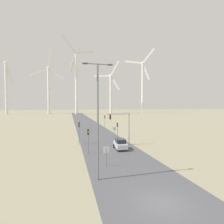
{
  "coord_description": "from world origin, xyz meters",
  "views": [
    {
      "loc": [
        -7.05,
        -12.28,
        7.78
      ],
      "look_at": [
        0.0,
        16.59,
        6.64
      ],
      "focal_mm": 28.0,
      "sensor_mm": 36.0,
      "label": 1
    }
  ],
  "objects_px": {
    "traffic_light_post_mid_left": "(79,128)",
    "streetlamp": "(98,109)",
    "traffic_light_post_mid_right": "(105,119)",
    "wind_turbine_left": "(49,85)",
    "stop_sign_far": "(114,130)",
    "wind_turbine_right": "(111,90)",
    "traffic_light_post_near_left": "(88,136)",
    "wind_turbine_far_left": "(6,83)",
    "car_approaching": "(120,144)",
    "wind_turbine_center": "(76,78)",
    "traffic_light_post_near_right": "(117,127)",
    "traffic_light_mast_overhead": "(122,122)",
    "wind_turbine_far_right": "(143,83)",
    "stop_sign_near": "(106,152)"
  },
  "relations": [
    {
      "from": "traffic_light_post_near_left",
      "to": "traffic_light_post_near_right",
      "type": "xyz_separation_m",
      "value": [
        7.68,
        10.14,
        -0.09
      ]
    },
    {
      "from": "stop_sign_far",
      "to": "wind_turbine_far_left",
      "type": "relative_size",
      "value": 0.05
    },
    {
      "from": "wind_turbine_right",
      "to": "traffic_light_post_mid_left",
      "type": "bearing_deg",
      "value": -105.73
    },
    {
      "from": "stop_sign_far",
      "to": "traffic_light_mast_overhead",
      "type": "xyz_separation_m",
      "value": [
        -0.35,
        -7.08,
        2.59
      ]
    },
    {
      "from": "wind_turbine_center",
      "to": "traffic_light_post_mid_right",
      "type": "bearing_deg",
      "value": -87.19
    },
    {
      "from": "traffic_light_post_mid_right",
      "to": "car_approaching",
      "type": "xyz_separation_m",
      "value": [
        -2.12,
        -24.54,
        -2.4
      ]
    },
    {
      "from": "traffic_light_post_near_right",
      "to": "wind_turbine_center",
      "type": "height_order",
      "value": "wind_turbine_center"
    },
    {
      "from": "traffic_light_mast_overhead",
      "to": "car_approaching",
      "type": "relative_size",
      "value": 1.51
    },
    {
      "from": "wind_turbine_left",
      "to": "traffic_light_post_mid_left",
      "type": "bearing_deg",
      "value": -81.53
    },
    {
      "from": "traffic_light_post_near_right",
      "to": "traffic_light_post_mid_right",
      "type": "bearing_deg",
      "value": 89.02
    },
    {
      "from": "traffic_light_post_mid_left",
      "to": "wind_turbine_far_right",
      "type": "relative_size",
      "value": 0.06
    },
    {
      "from": "stop_sign_far",
      "to": "wind_turbine_far_left",
      "type": "distance_m",
      "value": 147.11
    },
    {
      "from": "streetlamp",
      "to": "wind_turbine_left",
      "type": "bearing_deg",
      "value": 97.92
    },
    {
      "from": "wind_turbine_far_right",
      "to": "traffic_light_mast_overhead",
      "type": "bearing_deg",
      "value": -115.02
    },
    {
      "from": "traffic_light_post_mid_left",
      "to": "streetlamp",
      "type": "bearing_deg",
      "value": -86.58
    },
    {
      "from": "wind_turbine_left",
      "to": "stop_sign_near",
      "type": "bearing_deg",
      "value": -81.29
    },
    {
      "from": "stop_sign_far",
      "to": "wind_turbine_center",
      "type": "height_order",
      "value": "wind_turbine_center"
    },
    {
      "from": "traffic_light_post_mid_left",
      "to": "traffic_light_post_near_right",
      "type": "bearing_deg",
      "value": 20.45
    },
    {
      "from": "streetlamp",
      "to": "traffic_light_mast_overhead",
      "type": "height_order",
      "value": "streetlamp"
    },
    {
      "from": "traffic_light_post_near_right",
      "to": "wind_turbine_center",
      "type": "xyz_separation_m",
      "value": [
        -4.64,
        116.11,
        28.69
      ]
    },
    {
      "from": "traffic_light_post_mid_right",
      "to": "wind_turbine_far_left",
      "type": "xyz_separation_m",
      "value": [
        -64.09,
        115.52,
        24.14
      ]
    },
    {
      "from": "traffic_light_post_mid_right",
      "to": "wind_turbine_far_right",
      "type": "xyz_separation_m",
      "value": [
        66.03,
        121.95,
        28.77
      ]
    },
    {
      "from": "stop_sign_near",
      "to": "traffic_light_post_mid_right",
      "type": "distance_m",
      "value": 33.2
    },
    {
      "from": "traffic_light_post_near_left",
      "to": "wind_turbine_right",
      "type": "relative_size",
      "value": 0.07
    },
    {
      "from": "traffic_light_post_mid_right",
      "to": "traffic_light_mast_overhead",
      "type": "relative_size",
      "value": 0.72
    },
    {
      "from": "traffic_light_post_mid_right",
      "to": "wind_turbine_center",
      "type": "xyz_separation_m",
      "value": [
        -4.92,
        100.27,
        28.18
      ]
    },
    {
      "from": "traffic_light_post_mid_right",
      "to": "wind_turbine_left",
      "type": "bearing_deg",
      "value": 103.86
    },
    {
      "from": "traffic_light_post_near_left",
      "to": "wind_turbine_far_right",
      "type": "xyz_separation_m",
      "value": [
        73.98,
        147.92,
        29.19
      ]
    },
    {
      "from": "streetlamp",
      "to": "wind_turbine_right",
      "type": "distance_m",
      "value": 162.96
    },
    {
      "from": "traffic_light_post_mid_right",
      "to": "stop_sign_far",
      "type": "bearing_deg",
      "value": -92.77
    },
    {
      "from": "stop_sign_far",
      "to": "wind_turbine_right",
      "type": "distance_m",
      "value": 141.26
    },
    {
      "from": "traffic_light_post_mid_right",
      "to": "car_approaching",
      "type": "distance_m",
      "value": 24.75
    },
    {
      "from": "traffic_light_mast_overhead",
      "to": "wind_turbine_far_right",
      "type": "bearing_deg",
      "value": 64.98
    },
    {
      "from": "wind_turbine_right",
      "to": "traffic_light_post_near_left",
      "type": "bearing_deg",
      "value": -104.63
    },
    {
      "from": "stop_sign_near",
      "to": "traffic_light_post_near_right",
      "type": "bearing_deg",
      "value": 69.99
    },
    {
      "from": "traffic_light_post_near_left",
      "to": "wind_turbine_far_left",
      "type": "height_order",
      "value": "wind_turbine_far_left"
    },
    {
      "from": "stop_sign_far",
      "to": "traffic_light_post_mid_left",
      "type": "bearing_deg",
      "value": -152.4
    },
    {
      "from": "stop_sign_far",
      "to": "streetlamp",
      "type": "bearing_deg",
      "value": -108.78
    },
    {
      "from": "traffic_light_post_mid_right",
      "to": "wind_turbine_far_left",
      "type": "distance_m",
      "value": 134.29
    },
    {
      "from": "wind_turbine_right",
      "to": "stop_sign_far",
      "type": "bearing_deg",
      "value": -102.92
    },
    {
      "from": "traffic_light_post_mid_left",
      "to": "wind_turbine_far_left",
      "type": "distance_m",
      "value": 147.45
    },
    {
      "from": "traffic_light_mast_overhead",
      "to": "wind_turbine_far_left",
      "type": "bearing_deg",
      "value": 114.65
    },
    {
      "from": "traffic_light_post_mid_left",
      "to": "traffic_light_post_mid_right",
      "type": "height_order",
      "value": "traffic_light_post_mid_right"
    },
    {
      "from": "wind_turbine_far_left",
      "to": "wind_turbine_left",
      "type": "xyz_separation_m",
      "value": [
        34.13,
        5.91,
        -0.87
      ]
    },
    {
      "from": "traffic_light_post_near_right",
      "to": "traffic_light_post_mid_right",
      "type": "xyz_separation_m",
      "value": [
        0.27,
        15.84,
        0.51
      ]
    },
    {
      "from": "wind_turbine_center",
      "to": "traffic_light_post_near_right",
      "type": "bearing_deg",
      "value": -87.71
    },
    {
      "from": "streetlamp",
      "to": "stop_sign_far",
      "type": "height_order",
      "value": "streetlamp"
    },
    {
      "from": "traffic_light_post_near_left",
      "to": "wind_turbine_far_left",
      "type": "bearing_deg",
      "value": 111.64
    },
    {
      "from": "stop_sign_far",
      "to": "traffic_light_post_near_right",
      "type": "xyz_separation_m",
      "value": [
        0.44,
        -1.08,
        0.88
      ]
    },
    {
      "from": "traffic_light_mast_overhead",
      "to": "traffic_light_post_mid_right",
      "type": "bearing_deg",
      "value": 87.2
    }
  ]
}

